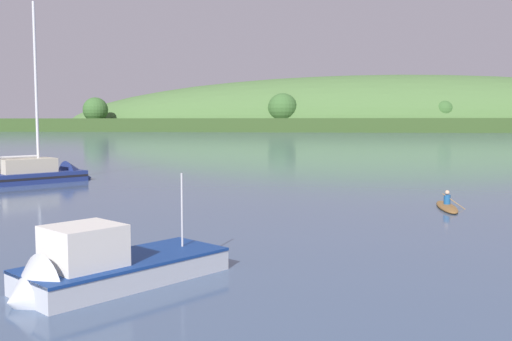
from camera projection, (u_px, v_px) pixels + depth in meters
The scene contains 4 objects.
far_shoreline_hill at pixel (371, 130), 271.09m from camera, with size 416.94×86.05×52.73m.
sailboat_near_mooring at pixel (40, 178), 40.69m from camera, with size 7.88×8.95×13.93m.
fishing_boat_moored at pixel (103, 274), 14.88m from camera, with size 5.22×6.13×3.65m.
canoe_with_paddler at pixel (447, 207), 28.39m from camera, with size 1.46×4.09×1.02m.
Camera 1 is at (0.96, -2.76, 4.30)m, focal length 40.09 mm.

